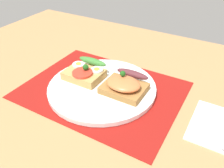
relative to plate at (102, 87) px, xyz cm
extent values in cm
cube|color=tan|center=(0.00, 0.00, -2.50)|extent=(120.00, 90.00, 3.20)
cube|color=maroon|center=(0.00, 0.00, -0.75)|extent=(40.03, 30.48, 0.30)
cylinder|color=white|center=(0.00, 0.00, 0.00)|extent=(27.94, 27.94, 1.20)
cube|color=tan|center=(-6.08, 0.67, 1.68)|extent=(9.89, 7.65, 2.16)
cylinder|color=red|center=(-5.52, -0.64, 3.06)|extent=(5.35, 5.35, 0.60)
ellipsoid|color=#3E8135|center=(-6.08, 4.89, 3.66)|extent=(8.71, 2.20, 1.80)
sphere|color=#1E5919|center=(-5.38, 0.67, 4.16)|extent=(1.60, 1.60, 1.60)
cylinder|color=white|center=(-9.05, 2.40, 3.01)|extent=(3.38, 3.38, 0.50)
cylinder|color=yellow|center=(-9.05, 2.40, 3.34)|extent=(1.52, 1.52, 0.16)
cylinder|color=white|center=(-3.11, 2.48, 3.01)|extent=(3.38, 3.38, 0.50)
cylinder|color=yellow|center=(-3.11, 2.48, 3.34)|extent=(1.52, 1.52, 0.16)
cube|color=#9F7139|center=(6.08, 0.66, 1.45)|extent=(10.44, 8.30, 1.69)
ellipsoid|color=orange|center=(6.18, 0.48, 3.39)|extent=(8.56, 6.64, 2.19)
ellipsoid|color=brown|center=(6.08, 5.21, 3.19)|extent=(8.88, 2.20, 1.80)
sphere|color=#1E5919|center=(5.28, 1.26, 5.18)|extent=(1.40, 1.40, 1.40)
camera|label=1|loc=(27.15, -41.91, 35.60)|focal=37.78mm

